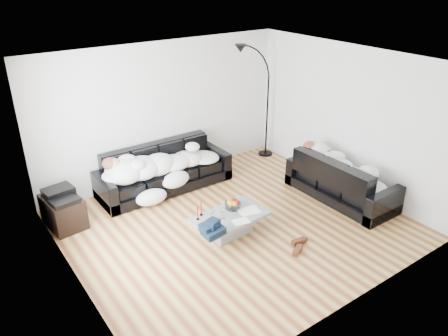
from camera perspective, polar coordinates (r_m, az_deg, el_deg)
ground at (r=7.10m, az=1.42°, el=-7.42°), size 5.00×5.00×0.00m
wall_back at (r=8.28m, az=-7.92°, el=7.24°), size 5.00×0.02×2.60m
wall_left at (r=5.51m, az=-19.80°, el=-3.82°), size 0.02×4.50×2.60m
wall_right at (r=8.15m, az=15.83°, el=6.20°), size 0.02×4.50×2.60m
ceiling at (r=6.10m, az=1.68°, el=13.57°), size 5.00×5.00×0.00m
sofa_back at (r=8.07m, az=-7.80°, el=-0.11°), size 2.47×0.86×0.81m
sofa_right at (r=7.94m, az=15.13°, el=-1.31°), size 0.85×1.97×0.80m
sleeper_back at (r=7.94m, az=-7.73°, el=1.23°), size 2.09×0.72×0.42m
sleeper_right at (r=7.84m, az=15.32°, el=0.18°), size 0.71×1.69×0.41m
teal_cushion at (r=8.12m, az=11.87°, el=2.17°), size 0.42×0.38×0.20m
coffee_table at (r=6.80m, az=0.72°, el=-7.41°), size 1.18×0.74×0.33m
fruit_bowl at (r=6.86m, az=1.17°, el=-4.69°), size 0.32×0.32×0.15m
wine_glass_a at (r=6.63m, az=-1.42°, el=-5.89°), size 0.08×0.08×0.15m
wine_glass_b at (r=6.54m, az=-1.71°, el=-6.15°), size 0.08×0.08×0.19m
wine_glass_c at (r=6.58m, az=-0.23°, el=-5.94°), size 0.08×0.08×0.19m
candle_left at (r=6.56m, az=-3.46°, el=-5.91°), size 0.05×0.05×0.23m
candle_right at (r=6.66m, az=-3.01°, el=-5.29°), size 0.05×0.05×0.24m
newspaper_a at (r=6.83m, az=3.25°, el=-5.56°), size 0.38×0.32×0.01m
newspaper_b at (r=6.56m, az=2.24°, el=-6.97°), size 0.28×0.23×0.01m
navy_jacket at (r=6.21m, az=-1.41°, el=-7.33°), size 0.37×0.33×0.16m
shoes at (r=6.64m, az=9.66°, el=-10.01°), size 0.45×0.38×0.09m
av_cabinet at (r=7.42m, az=-20.25°, el=-5.37°), size 0.57×0.77×0.50m
stereo at (r=7.27m, az=-20.61°, el=-3.24°), size 0.48×0.40×0.13m
floor_lamp at (r=9.29m, az=5.69°, el=7.91°), size 0.80×0.38×2.15m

